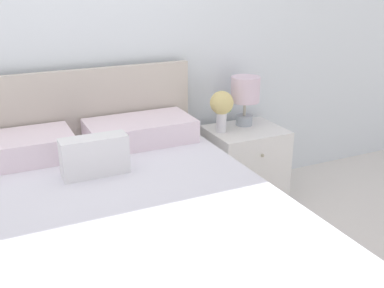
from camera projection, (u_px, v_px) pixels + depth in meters
The scene contains 6 objects.
ground_plane at pixel (80, 217), 3.07m from camera, with size 12.00×12.00×0.00m, color silver.
wall_back at pixel (59, 20), 2.67m from camera, with size 8.00×0.06×2.60m.
bed at pixel (118, 253), 2.14m from camera, with size 1.58×2.08×1.01m.
nightstand at pixel (244, 164), 3.23m from camera, with size 0.52×0.45×0.54m.
table_lamp at pixel (245, 93), 3.14m from camera, with size 0.20×0.20×0.35m.
flower_vase at pixel (222, 106), 3.02m from camera, with size 0.16×0.16×0.29m.
Camera 1 is at (-0.45, -2.76, 1.55)m, focal length 42.00 mm.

